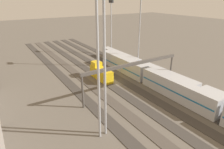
{
  "coord_description": "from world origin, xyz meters",
  "views": [
    {
      "loc": [
        -47.21,
        30.94,
        25.0
      ],
      "look_at": [
        0.88,
        0.77,
        2.5
      ],
      "focal_mm": 32.06,
      "sensor_mm": 36.0,
      "label": 1
    }
  ],
  "objects_px": {
    "light_mast_1": "(98,49)",
    "signal_gantry": "(133,67)",
    "light_mast_2": "(111,20)",
    "light_mast_3": "(104,45)",
    "train_on_track_0": "(192,89)",
    "train_on_track_3": "(101,73)",
    "light_mast_0": "(140,10)",
    "train_on_track_1": "(177,90)"
  },
  "relations": [
    {
      "from": "light_mast_1",
      "to": "light_mast_2",
      "type": "relative_size",
      "value": 1.14
    },
    {
      "from": "train_on_track_3",
      "to": "train_on_track_1",
      "type": "xyz_separation_m",
      "value": [
        -21.94,
        -10.0,
        0.44
      ]
    },
    {
      "from": "light_mast_2",
      "to": "signal_gantry",
      "type": "relative_size",
      "value": 0.78
    },
    {
      "from": "light_mast_2",
      "to": "light_mast_3",
      "type": "bearing_deg",
      "value": 147.03
    },
    {
      "from": "train_on_track_3",
      "to": "light_mast_2",
      "type": "distance_m",
      "value": 33.27
    },
    {
      "from": "train_on_track_1",
      "to": "light_mast_2",
      "type": "height_order",
      "value": "light_mast_2"
    },
    {
      "from": "light_mast_3",
      "to": "signal_gantry",
      "type": "bearing_deg",
      "value": -53.42
    },
    {
      "from": "train_on_track_0",
      "to": "signal_gantry",
      "type": "height_order",
      "value": "signal_gantry"
    },
    {
      "from": "train_on_track_3",
      "to": "light_mast_2",
      "type": "bearing_deg",
      "value": -38.09
    },
    {
      "from": "train_on_track_3",
      "to": "light_mast_3",
      "type": "xyz_separation_m",
      "value": [
        -24.29,
        12.49,
        15.34
      ]
    },
    {
      "from": "train_on_track_1",
      "to": "light_mast_1",
      "type": "bearing_deg",
      "value": 96.16
    },
    {
      "from": "train_on_track_3",
      "to": "train_on_track_0",
      "type": "relative_size",
      "value": 0.11
    },
    {
      "from": "train_on_track_0",
      "to": "signal_gantry",
      "type": "bearing_deg",
      "value": 52.11
    },
    {
      "from": "train_on_track_3",
      "to": "signal_gantry",
      "type": "xyz_separation_m",
      "value": [
        -13.17,
        -2.5,
        5.4
      ]
    },
    {
      "from": "light_mast_0",
      "to": "light_mast_1",
      "type": "relative_size",
      "value": 1.24
    },
    {
      "from": "light_mast_0",
      "to": "signal_gantry",
      "type": "relative_size",
      "value": 1.1
    },
    {
      "from": "train_on_track_1",
      "to": "light_mast_1",
      "type": "distance_m",
      "value": 27.98
    },
    {
      "from": "light_mast_1",
      "to": "signal_gantry",
      "type": "relative_size",
      "value": 0.89
    },
    {
      "from": "train_on_track_1",
      "to": "signal_gantry",
      "type": "height_order",
      "value": "signal_gantry"
    },
    {
      "from": "train_on_track_1",
      "to": "signal_gantry",
      "type": "xyz_separation_m",
      "value": [
        8.78,
        7.5,
        4.95
      ]
    },
    {
      "from": "train_on_track_0",
      "to": "light_mast_1",
      "type": "bearing_deg",
      "value": 93.23
    },
    {
      "from": "light_mast_1",
      "to": "signal_gantry",
      "type": "bearing_deg",
      "value": -55.24
    },
    {
      "from": "light_mast_3",
      "to": "train_on_track_0",
      "type": "bearing_deg",
      "value": -87.09
    },
    {
      "from": "light_mast_0",
      "to": "light_mast_1",
      "type": "height_order",
      "value": "light_mast_0"
    },
    {
      "from": "light_mast_1",
      "to": "light_mast_2",
      "type": "height_order",
      "value": "light_mast_1"
    },
    {
      "from": "train_on_track_3",
      "to": "light_mast_2",
      "type": "relative_size",
      "value": 0.43
    },
    {
      "from": "light_mast_1",
      "to": "light_mast_3",
      "type": "height_order",
      "value": "light_mast_3"
    },
    {
      "from": "train_on_track_1",
      "to": "light_mast_3",
      "type": "bearing_deg",
      "value": 95.95
    },
    {
      "from": "light_mast_2",
      "to": "light_mast_3",
      "type": "height_order",
      "value": "light_mast_3"
    },
    {
      "from": "light_mast_1",
      "to": "signal_gantry",
      "type": "distance_m",
      "value": 22.04
    },
    {
      "from": "signal_gantry",
      "to": "light_mast_0",
      "type": "bearing_deg",
      "value": -42.92
    },
    {
      "from": "light_mast_1",
      "to": "light_mast_2",
      "type": "xyz_separation_m",
      "value": [
        48.62,
        -32.75,
        -1.8
      ]
    },
    {
      "from": "light_mast_0",
      "to": "light_mast_3",
      "type": "distance_m",
      "value": 40.27
    },
    {
      "from": "signal_gantry",
      "to": "train_on_track_1",
      "type": "bearing_deg",
      "value": -139.49
    },
    {
      "from": "train_on_track_3",
      "to": "light_mast_1",
      "type": "bearing_deg",
      "value": 150.52
    },
    {
      "from": "light_mast_1",
      "to": "signal_gantry",
      "type": "height_order",
      "value": "light_mast_1"
    },
    {
      "from": "train_on_track_3",
      "to": "light_mast_3",
      "type": "bearing_deg",
      "value": 152.78
    },
    {
      "from": "light_mast_1",
      "to": "train_on_track_0",
      "type": "bearing_deg",
      "value": -86.77
    },
    {
      "from": "light_mast_1",
      "to": "light_mast_0",
      "type": "bearing_deg",
      "value": -48.82
    },
    {
      "from": "train_on_track_0",
      "to": "light_mast_0",
      "type": "xyz_separation_m",
      "value": [
        25.59,
        -2.26,
        18.34
      ]
    },
    {
      "from": "train_on_track_0",
      "to": "light_mast_3",
      "type": "relative_size",
      "value": 3.29
    },
    {
      "from": "light_mast_2",
      "to": "light_mast_3",
      "type": "xyz_separation_m",
      "value": [
        -48.39,
        31.38,
        2.31
      ]
    }
  ]
}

